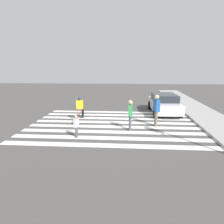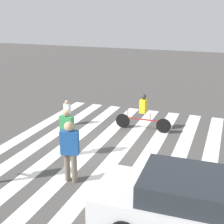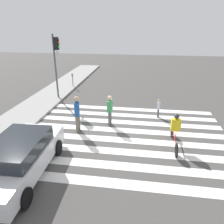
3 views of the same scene
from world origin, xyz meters
TOP-DOWN VIEW (x-y plane):
  - ground_plane at (0.00, 0.00)m, footprint 60.00×60.00m
  - crosswalk_stripes at (-0.00, 0.00)m, footprint 7.68×10.00m
  - pedestrian_adult_blue_shirt at (1.09, 0.97)m, footprint 0.47×0.25m
  - pedestrian_adult_yellow_jacket at (2.56, -1.69)m, footprint 0.34×0.21m
  - pedestrian_adult_tall_backpack at (0.15, 2.49)m, footprint 0.56×0.35m
  - cyclist_far_lane at (-0.70, -2.24)m, footprint 2.38×0.40m
  - car_parked_dark_suv at (-3.58, 3.53)m, footprint 4.70×2.08m

SIDE VIEW (x-z plane):
  - ground_plane at x=0.00m, z-range 0.00..0.00m
  - crosswalk_stripes at x=0.00m, z-range 0.00..0.01m
  - pedestrian_adult_yellow_jacket at x=2.56m, z-range 0.07..1.20m
  - car_parked_dark_suv at x=-3.58m, z-range 0.02..1.46m
  - cyclist_far_lane at x=-0.70m, z-range 0.07..1.65m
  - pedestrian_adult_blue_shirt at x=1.09m, z-range 0.11..1.79m
  - pedestrian_adult_tall_backpack at x=0.15m, z-range 0.12..1.99m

